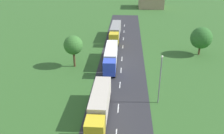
{
  "coord_description": "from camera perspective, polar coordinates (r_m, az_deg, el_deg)",
  "views": [
    {
      "loc": [
        1.13,
        -0.78,
        21.84
      ],
      "look_at": [
        -1.75,
        42.32,
        1.67
      ],
      "focal_mm": 38.81,
      "sensor_mm": 36.0,
      "label": 1
    }
  ],
  "objects": [
    {
      "name": "truck_second",
      "position": [
        35.45,
        -2.97,
        -8.85
      ],
      "size": [
        2.51,
        12.25,
        3.58
      ],
      "color": "yellow",
      "rests_on": "road"
    },
    {
      "name": "truck_third",
      "position": [
        51.84,
        -0.26,
        2.6
      ],
      "size": [
        2.69,
        13.24,
        3.45
      ],
      "color": "blue",
      "rests_on": "road"
    },
    {
      "name": "truck_fourth",
      "position": [
        68.52,
        0.79,
        8.37
      ],
      "size": [
        2.64,
        13.87,
        3.74
      ],
      "color": "yellow",
      "rests_on": "road"
    },
    {
      "name": "lamppost_second",
      "position": [
        38.07,
        11.29,
        -2.42
      ],
      "size": [
        0.36,
        0.36,
        8.25
      ],
      "color": "slate",
      "rests_on": "ground"
    },
    {
      "name": "tree_oak",
      "position": [
        50.77,
        -9.12,
        5.09
      ],
      "size": [
        3.97,
        3.97,
        6.82
      ],
      "color": "#513823",
      "rests_on": "ground"
    },
    {
      "name": "tree_maple",
      "position": [
        60.46,
        20.28,
        6.44
      ],
      "size": [
        5.02,
        5.02,
        6.67
      ],
      "color": "#513823",
      "rests_on": "ground"
    },
    {
      "name": "distant_building",
      "position": [
        113.62,
        9.18,
        15.37
      ],
      "size": [
        10.74,
        10.4,
        6.77
      ],
      "primitive_type": "cube",
      "color": "#9E846B",
      "rests_on": "ground"
    }
  ]
}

